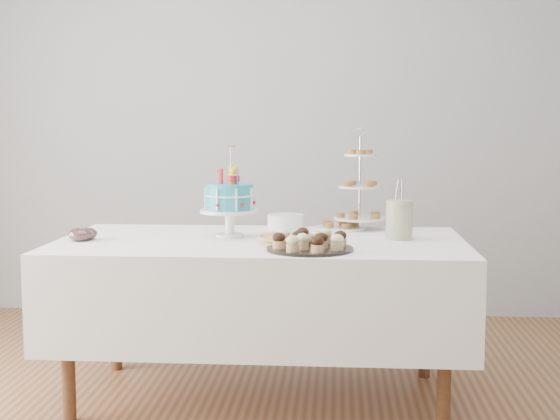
# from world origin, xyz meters

# --- Properties ---
(floor) EXTENTS (5.00, 5.00, 0.00)m
(floor) POSITION_xyz_m (0.00, 0.00, 0.00)
(floor) COLOR brown
(floor) RESTS_ON ground
(walls) EXTENTS (5.04, 4.04, 2.70)m
(walls) POSITION_xyz_m (0.00, 0.00, 1.35)
(walls) COLOR #999B9E
(walls) RESTS_ON floor
(table) EXTENTS (1.92, 1.02, 0.77)m
(table) POSITION_xyz_m (0.00, 0.30, 0.54)
(table) COLOR white
(table) RESTS_ON floor
(birthday_cake) EXTENTS (0.29, 0.29, 0.44)m
(birthday_cake) POSITION_xyz_m (-0.16, 0.37, 0.89)
(birthday_cake) COLOR white
(birthday_cake) RESTS_ON table
(cupcake_tray) EXTENTS (0.38, 0.38, 0.09)m
(cupcake_tray) POSITION_xyz_m (0.24, 0.00, 0.81)
(cupcake_tray) COLOR black
(cupcake_tray) RESTS_ON table
(pie) EXTENTS (0.29, 0.29, 0.05)m
(pie) POSITION_xyz_m (0.14, 0.15, 0.80)
(pie) COLOR tan
(pie) RESTS_ON table
(tiered_stand) EXTENTS (0.27, 0.27, 0.52)m
(tiered_stand) POSITION_xyz_m (0.48, 0.70, 0.99)
(tiered_stand) COLOR silver
(tiered_stand) RESTS_ON table
(plate_stack) EXTENTS (0.19, 0.19, 0.07)m
(plate_stack) POSITION_xyz_m (0.09, 0.70, 0.81)
(plate_stack) COLOR white
(plate_stack) RESTS_ON table
(pastry_plate) EXTENTS (0.27, 0.27, 0.04)m
(pastry_plate) POSITION_xyz_m (0.37, 0.70, 0.79)
(pastry_plate) COLOR white
(pastry_plate) RESTS_ON table
(jam_bowl_a) EXTENTS (0.11, 0.11, 0.06)m
(jam_bowl_a) POSITION_xyz_m (-0.84, 0.19, 0.80)
(jam_bowl_a) COLOR silver
(jam_bowl_a) RESTS_ON table
(jam_bowl_b) EXTENTS (0.10, 0.10, 0.06)m
(jam_bowl_b) POSITION_xyz_m (-0.82, 0.23, 0.80)
(jam_bowl_b) COLOR silver
(jam_bowl_b) RESTS_ON table
(utensil_pitcher) EXTENTS (0.13, 0.13, 0.28)m
(utensil_pitcher) POSITION_xyz_m (0.65, 0.36, 0.87)
(utensil_pitcher) COLOR beige
(utensil_pitcher) RESTS_ON table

